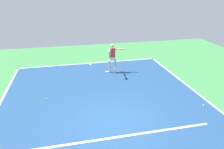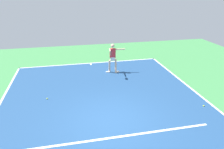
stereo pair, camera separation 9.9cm
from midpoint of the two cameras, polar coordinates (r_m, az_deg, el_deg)
The scene contains 9 objects.
ground_plane at distance 8.34m, azimuth -0.42°, elevation -12.40°, with size 23.56×23.56×0.00m, color #428E4C.
court_surface at distance 8.34m, azimuth -0.42°, elevation -12.38°, with size 9.25×13.73×0.00m, color navy.
court_line_baseline_near at distance 14.38m, azimuth -6.24°, elevation 3.07°, with size 9.25×0.10×0.01m, color white.
court_line_sideline_left at distance 10.18m, azimuth 25.90°, elevation -7.90°, with size 0.10×13.73×0.01m, color white.
court_line_service at distance 7.56m, azimuth 1.26°, elevation -16.60°, with size 6.94×0.10×0.01m, color white.
court_line_centre_mark at distance 14.19m, azimuth -6.14°, elevation 2.81°, with size 0.10×0.30×0.01m, color white.
tennis_player at distance 12.36m, azimuth -0.14°, elevation 4.94°, with size 1.13×1.21×1.79m.
tennis_ball_centre_court at distance 10.17m, azimuth -17.48°, elevation -6.37°, with size 0.07×0.07×0.07m, color #C6E53D.
tennis_ball_near_player at distance 10.04m, azimuth 23.37°, elevation -7.67°, with size 0.07×0.07×0.07m, color yellow.
Camera 1 is at (1.49, 6.66, 4.79)m, focal length 33.67 mm.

